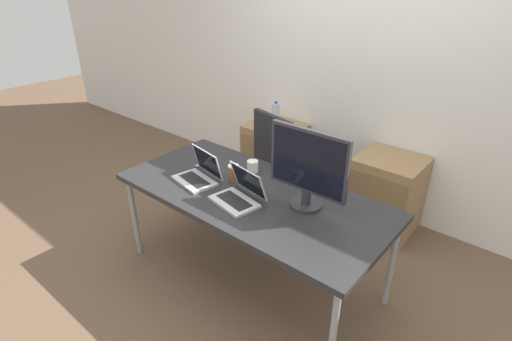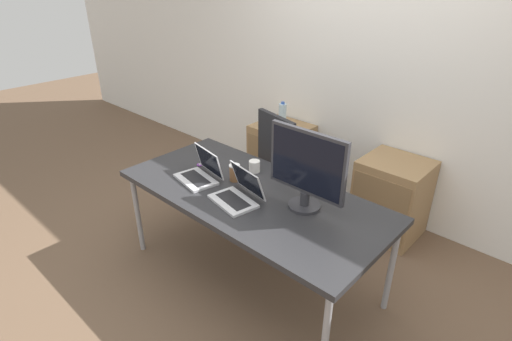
{
  "view_description": "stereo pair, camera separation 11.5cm",
  "coord_description": "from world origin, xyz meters",
  "views": [
    {
      "loc": [
        1.52,
        -1.77,
        2.09
      ],
      "look_at": [
        0.0,
        0.04,
        0.88
      ],
      "focal_mm": 28.0,
      "sensor_mm": 36.0,
      "label": 1
    },
    {
      "loc": [
        1.61,
        -1.7,
        2.09
      ],
      "look_at": [
        0.0,
        0.04,
        0.88
      ],
      "focal_mm": 28.0,
      "sensor_mm": 36.0,
      "label": 2
    }
  ],
  "objects": [
    {
      "name": "ground_plane",
      "position": [
        0.0,
        0.0,
        0.0
      ],
      "size": [
        14.0,
        14.0,
        0.0
      ],
      "primitive_type": "plane",
      "color": "brown"
    },
    {
      "name": "wall_back",
      "position": [
        0.0,
        1.5,
        1.3
      ],
      "size": [
        10.0,
        0.05,
        2.6
      ],
      "color": "white",
      "rests_on": "ground_plane"
    },
    {
      "name": "desk",
      "position": [
        0.0,
        0.0,
        0.68
      ],
      "size": [
        1.89,
        0.88,
        0.73
      ],
      "color": "#28282B",
      "rests_on": "ground_plane"
    },
    {
      "name": "office_chair",
      "position": [
        -0.24,
        0.77,
        0.39
      ],
      "size": [
        0.58,
        0.61,
        1.06
      ],
      "color": "#232326",
      "rests_on": "ground_plane"
    },
    {
      "name": "cabinet_left",
      "position": [
        -0.73,
        1.22,
        0.34
      ],
      "size": [
        0.52,
        0.49,
        0.68
      ],
      "color": "#99754C",
      "rests_on": "ground_plane"
    },
    {
      "name": "cabinet_right",
      "position": [
        0.48,
        1.22,
        0.34
      ],
      "size": [
        0.52,
        0.49,
        0.68
      ],
      "color": "#99754C",
      "rests_on": "ground_plane"
    },
    {
      "name": "water_bottle",
      "position": [
        -0.73,
        1.22,
        0.8
      ],
      "size": [
        0.08,
        0.08,
        0.24
      ],
      "color": "silver",
      "rests_on": "cabinet_left"
    },
    {
      "name": "laptop_left",
      "position": [
        0.0,
        -0.13,
        0.77
      ],
      "size": [
        0.35,
        0.32,
        0.21
      ],
      "color": "silver",
      "rests_on": "desk"
    },
    {
      "name": "laptop_right",
      "position": [
        -0.4,
        -0.11,
        0.77
      ],
      "size": [
        0.35,
        0.3,
        0.22
      ],
      "color": "silver",
      "rests_on": "desk"
    },
    {
      "name": "monitor",
      "position": [
        0.37,
        0.09,
        1.0
      ],
      "size": [
        0.54,
        0.21,
        0.52
      ],
      "color": "#2D2D33",
      "rests_on": "desk"
    },
    {
      "name": "coffee_cup_white",
      "position": [
        -0.2,
        0.24,
        0.77
      ],
      "size": [
        0.08,
        0.08,
        0.09
      ],
      "color": "white",
      "rests_on": "desk"
    },
    {
      "name": "coffee_cup_brown",
      "position": [
        -0.21,
        0.04,
        0.79
      ],
      "size": [
        0.08,
        0.08,
        0.12
      ],
      "color": "brown",
      "rests_on": "desk"
    },
    {
      "name": "scissors",
      "position": [
        -0.57,
        0.07,
        0.73
      ],
      "size": [
        0.07,
        0.17,
        0.01
      ],
      "color": "#B2B2B7",
      "rests_on": "desk"
    }
  ]
}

